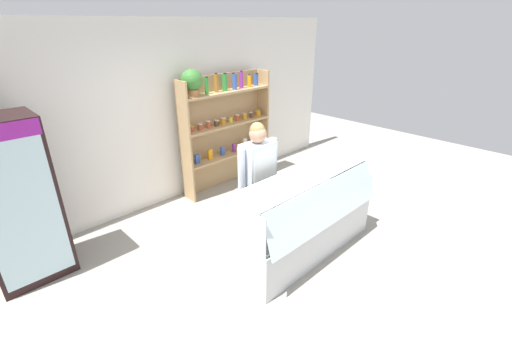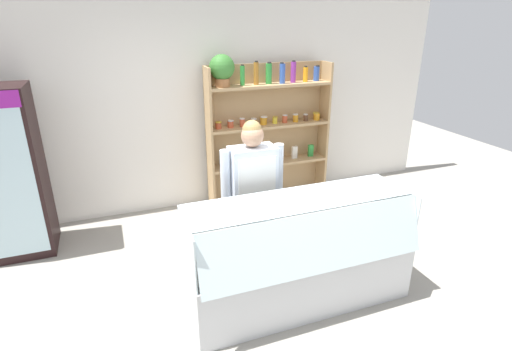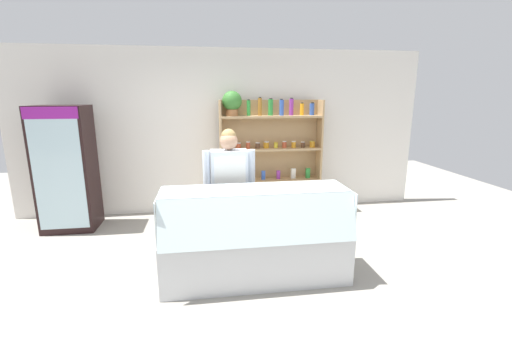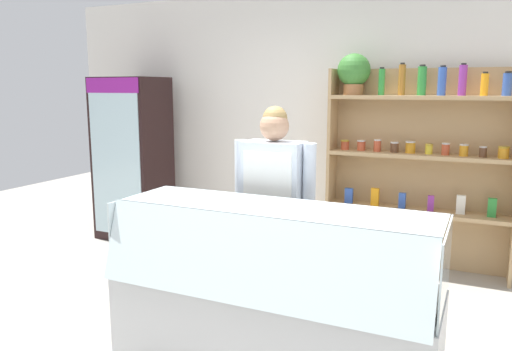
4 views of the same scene
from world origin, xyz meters
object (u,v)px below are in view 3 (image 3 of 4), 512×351
object	(u,v)px
drinks_fridge	(66,169)
deli_display_case	(255,251)
shop_clerk	(229,184)
shelving_unit	(265,144)

from	to	relation	value
drinks_fridge	deli_display_case	distance (m)	3.18
drinks_fridge	shop_clerk	bearing A→B (deg)	-29.33
shelving_unit	shop_clerk	world-z (taller)	shelving_unit
drinks_fridge	deli_display_case	size ratio (longest dim) A/B	0.92
shelving_unit	deli_display_case	world-z (taller)	shelving_unit
deli_display_case	shelving_unit	bearing A→B (deg)	77.49
drinks_fridge	shop_clerk	world-z (taller)	drinks_fridge
drinks_fridge	shelving_unit	size ratio (longest dim) A/B	0.90
shelving_unit	deli_display_case	distance (m)	2.36
shelving_unit	shop_clerk	distance (m)	1.74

